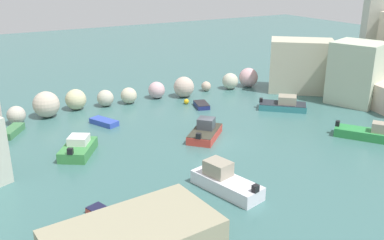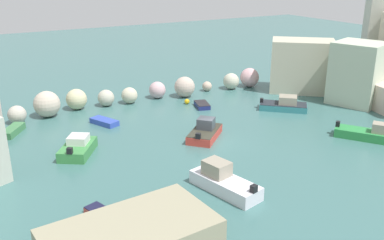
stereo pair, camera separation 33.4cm
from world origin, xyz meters
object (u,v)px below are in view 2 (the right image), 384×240
at_px(channel_buoy, 187,101).
at_px(moored_boat_1, 284,105).
at_px(moored_boat_7, 205,132).
at_px(stone_dock, 131,235).
at_px(moored_boat_4, 104,122).
at_px(moored_boat_3, 224,182).
at_px(moored_boat_8, 373,134).
at_px(moored_boat_6, 102,213).
at_px(moored_boat_0, 78,148).
at_px(moored_boat_5, 202,105).
at_px(moored_boat_2, 13,131).

relative_size(channel_buoy, moored_boat_1, 0.11).
bearing_deg(moored_boat_7, stone_dock, -178.09).
distance_m(channel_buoy, moored_boat_4, 10.79).
bearing_deg(moored_boat_4, moored_boat_3, -14.27).
xyz_separation_m(moored_boat_1, moored_boat_3, (-16.14, -12.07, 0.14)).
height_order(moored_boat_4, moored_boat_8, moored_boat_8).
relative_size(stone_dock, moored_boat_1, 1.82).
relative_size(moored_boat_3, moored_boat_4, 1.74).
relative_size(moored_boat_1, moored_boat_6, 2.01).
relative_size(moored_boat_0, moored_boat_4, 1.41).
xyz_separation_m(moored_boat_1, moored_boat_5, (-7.53, 5.33, -0.31)).
xyz_separation_m(moored_boat_1, moored_boat_6, (-24.86, -11.04, -0.36)).
bearing_deg(moored_boat_7, channel_buoy, 27.44).
distance_m(stone_dock, moored_boat_3, 8.68).
bearing_deg(moored_boat_1, stone_dock, -106.07).
xyz_separation_m(moored_boat_0, moored_boat_3, (7.29, -11.50, 0.13)).
relative_size(stone_dock, moored_boat_6, 3.65).
bearing_deg(moored_boat_7, moored_boat_3, -156.39).
relative_size(channel_buoy, moored_boat_6, 0.23).
relative_size(channel_buoy, moored_boat_5, 0.22).
height_order(moored_boat_1, moored_boat_8, moored_boat_8).
xyz_separation_m(moored_boat_2, moored_boat_6, (2.72, -18.24, -0.11)).
xyz_separation_m(moored_boat_5, moored_boat_8, (8.66, -16.26, 0.31)).
height_order(stone_dock, moored_boat_8, moored_boat_8).
xyz_separation_m(stone_dock, channel_buoy, (15.92, 22.14, -0.39)).
bearing_deg(moored_boat_2, moored_boat_6, -138.03).
relative_size(moored_boat_6, moored_boat_8, 0.42).
xyz_separation_m(moored_boat_1, moored_boat_8, (1.13, -10.93, 0.00)).
bearing_deg(stone_dock, moored_boat_7, 44.60).
height_order(moored_boat_6, moored_boat_7, moored_boat_7).
bearing_deg(moored_boat_1, moored_boat_8, -41.60).
relative_size(moored_boat_0, moored_boat_1, 0.88).
height_order(moored_boat_6, moored_boat_8, moored_boat_8).
relative_size(stone_dock, moored_boat_8, 1.55).
bearing_deg(stone_dock, moored_boat_0, 86.30).
distance_m(stone_dock, moored_boat_4, 20.99).
xyz_separation_m(moored_boat_1, moored_boat_7, (-12.05, -2.76, 0.01)).
bearing_deg(moored_boat_5, moored_boat_7, -12.64).
distance_m(channel_buoy, moored_boat_3, 20.81).
xyz_separation_m(moored_boat_2, moored_boat_8, (28.71, -18.12, 0.25)).
relative_size(moored_boat_2, moored_boat_5, 1.18).
xyz_separation_m(channel_buoy, moored_boat_7, (-3.62, -10.01, 0.28)).
relative_size(channel_buoy, moored_boat_7, 0.12).
height_order(moored_boat_1, moored_boat_5, moored_boat_1).
xyz_separation_m(moored_boat_6, moored_boat_7, (12.80, 8.28, 0.37)).
bearing_deg(moored_boat_1, moored_boat_3, -100.72).
distance_m(moored_boat_0, moored_boat_3, 13.62).
relative_size(moored_boat_4, moored_boat_8, 0.53).
relative_size(channel_buoy, moored_boat_8, 0.10).
height_order(moored_boat_0, moored_boat_6, moored_boat_0).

